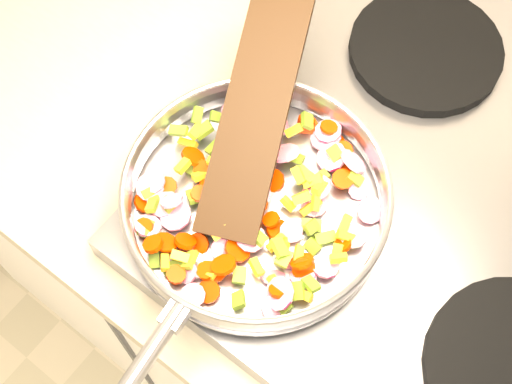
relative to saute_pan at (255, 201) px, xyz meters
The scene contains 6 objects.
cooktop 0.25m from the saute_pan, 44.09° to the left, with size 0.60×0.60×0.04m, color #939399.
grate_fl 0.05m from the saute_pan, 39.70° to the left, with size 0.19×0.19×0.02m, color black.
grate_bl 0.31m from the saute_pan, 84.10° to the left, with size 0.19×0.19×0.02m, color black.
saute_pan is the anchor object (origin of this frame).
vegetable_heap 0.01m from the saute_pan, 125.20° to the left, with size 0.26×0.27×0.05m.
wooden_spatula 0.10m from the saute_pan, 125.43° to the left, with size 0.30×0.07×0.01m, color black.
Camera 1 is at (-0.67, 1.24, 1.66)m, focal length 50.00 mm.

